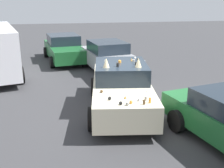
{
  "coord_description": "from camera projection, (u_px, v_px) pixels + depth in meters",
  "views": [
    {
      "loc": [
        -8.23,
        1.77,
        3.57
      ],
      "look_at": [
        0.0,
        0.3,
        0.9
      ],
      "focal_mm": 44.59,
      "sensor_mm": 36.0,
      "label": 1
    }
  ],
  "objects": [
    {
      "name": "parked_sedan_behind_right",
      "position": [
        64.0,
        48.0,
        15.72
      ],
      "size": [
        4.7,
        2.55,
        1.45
      ],
      "rotation": [
        0.0,
        0.0,
        3.3
      ],
      "color": "#1E602D",
      "rests_on": "ground"
    },
    {
      "name": "ground_plane",
      "position": [
        121.0,
        110.0,
        9.1
      ],
      "size": [
        60.0,
        60.0,
        0.0
      ],
      "primitive_type": "plane",
      "color": "#38383A"
    },
    {
      "name": "art_car_decorated",
      "position": [
        121.0,
        87.0,
        8.91
      ],
      "size": [
        4.75,
        2.47,
        1.8
      ],
      "rotation": [
        0.0,
        0.0,
        3.0
      ],
      "color": "beige",
      "rests_on": "ground"
    },
    {
      "name": "parked_sedan_near_right",
      "position": [
        109.0,
        57.0,
        13.34
      ],
      "size": [
        4.6,
        2.52,
        1.47
      ],
      "rotation": [
        0.0,
        0.0,
        3.32
      ],
      "color": "gray",
      "rests_on": "ground"
    }
  ]
}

